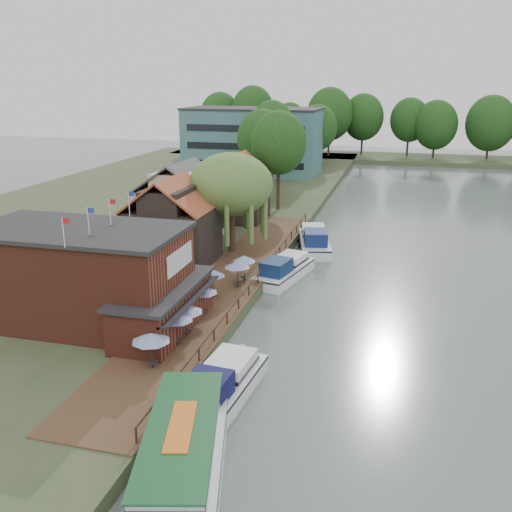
% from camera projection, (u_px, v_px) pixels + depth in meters
% --- Properties ---
extents(ground, '(260.00, 260.00, 0.00)m').
position_uv_depth(ground, '(294.00, 351.00, 40.51)').
color(ground, '#4B5755').
rests_on(ground, ground).
extents(land_bank, '(50.00, 140.00, 1.00)m').
position_uv_depth(land_bank, '(133.00, 213.00, 79.99)').
color(land_bank, '#384728').
rests_on(land_bank, ground).
extents(quay_deck, '(6.00, 50.00, 0.10)m').
position_uv_depth(quay_deck, '(229.00, 281.00, 51.38)').
color(quay_deck, '#47301E').
rests_on(quay_deck, land_bank).
extents(quay_rail, '(0.20, 49.00, 1.00)m').
position_uv_depth(quay_rail, '(259.00, 277.00, 51.04)').
color(quay_rail, black).
rests_on(quay_rail, land_bank).
extents(pub, '(20.00, 11.00, 7.30)m').
position_uv_depth(pub, '(105.00, 277.00, 41.63)').
color(pub, maroon).
rests_on(pub, land_bank).
extents(hotel_block, '(25.40, 12.40, 12.30)m').
position_uv_depth(hotel_block, '(253.00, 141.00, 108.32)').
color(hotel_block, '#38666B').
rests_on(hotel_block, land_bank).
extents(cottage_a, '(8.60, 7.60, 8.50)m').
position_uv_depth(cottage_a, '(172.00, 221.00, 55.53)').
color(cottage_a, black).
rests_on(cottage_a, land_bank).
extents(cottage_b, '(9.60, 8.60, 8.50)m').
position_uv_depth(cottage_b, '(182.00, 199.00, 65.48)').
color(cottage_b, beige).
rests_on(cottage_b, land_bank).
extents(cottage_c, '(7.60, 7.60, 8.50)m').
position_uv_depth(cottage_c, '(238.00, 187.00, 72.81)').
color(cottage_c, black).
rests_on(cottage_c, land_bank).
extents(willow, '(8.60, 8.60, 10.43)m').
position_uv_depth(willow, '(231.00, 203.00, 58.75)').
color(willow, '#476B2D').
rests_on(willow, land_bank).
extents(umbrella_0, '(2.45, 2.45, 2.38)m').
position_uv_depth(umbrella_0, '(152.00, 351.00, 35.63)').
color(umbrella_0, navy).
rests_on(umbrella_0, quay_deck).
extents(umbrella_1, '(2.20, 2.20, 2.38)m').
position_uv_depth(umbrella_1, '(178.00, 329.00, 38.70)').
color(umbrella_1, navy).
rests_on(umbrella_1, quay_deck).
extents(umbrella_2, '(2.44, 2.44, 2.38)m').
position_uv_depth(umbrella_2, '(186.00, 321.00, 40.03)').
color(umbrella_2, navy).
rests_on(umbrella_2, quay_deck).
extents(umbrella_3, '(2.26, 2.26, 2.38)m').
position_uv_depth(umbrella_3, '(203.00, 301.00, 43.62)').
color(umbrella_3, navy).
rests_on(umbrella_3, quay_deck).
extents(umbrella_4, '(2.02, 2.02, 2.38)m').
position_uv_depth(umbrella_4, '(213.00, 283.00, 47.32)').
color(umbrella_4, navy).
rests_on(umbrella_4, quay_deck).
extents(umbrella_5, '(2.26, 2.26, 2.38)m').
position_uv_depth(umbrella_5, '(237.00, 274.00, 49.49)').
color(umbrella_5, '#201C9B').
rests_on(umbrella_5, quay_deck).
extents(umbrella_6, '(2.06, 2.06, 2.38)m').
position_uv_depth(umbrella_6, '(244.00, 268.00, 51.04)').
color(umbrella_6, '#1A4793').
rests_on(umbrella_6, quay_deck).
extents(cruiser_0, '(4.28, 10.69, 2.55)m').
position_uv_depth(cruiser_0, '(220.00, 382.00, 33.88)').
color(cruiser_0, white).
rests_on(cruiser_0, ground).
extents(cruiser_1, '(5.30, 10.40, 2.41)m').
position_uv_depth(cruiser_1, '(284.00, 267.00, 54.82)').
color(cruiser_1, white).
rests_on(cruiser_1, ground).
extents(cruiser_2, '(5.84, 11.38, 2.68)m').
position_uv_depth(cruiser_2, '(314.00, 238.00, 64.35)').
color(cruiser_2, silver).
rests_on(cruiser_2, ground).
extents(tour_boat, '(7.39, 14.67, 3.08)m').
position_uv_depth(tour_boat, '(180.00, 462.00, 26.46)').
color(tour_boat, silver).
rests_on(tour_boat, ground).
extents(swan, '(0.44, 0.44, 0.44)m').
position_uv_depth(swan, '(200.00, 460.00, 28.63)').
color(swan, white).
rests_on(swan, ground).
extents(bank_tree_0, '(7.53, 7.53, 13.52)m').
position_uv_depth(bank_tree_0, '(279.00, 161.00, 77.79)').
color(bank_tree_0, '#143811').
rests_on(bank_tree_0, land_bank).
extents(bank_tree_1, '(7.67, 7.67, 13.27)m').
position_uv_depth(bank_tree_1, '(263.00, 153.00, 86.39)').
color(bank_tree_1, '#143811').
rests_on(bank_tree_1, land_bank).
extents(bank_tree_2, '(7.08, 7.08, 14.15)m').
position_uv_depth(bank_tree_2, '(272.00, 143.00, 96.19)').
color(bank_tree_2, '#143811').
rests_on(bank_tree_2, land_bank).
extents(bank_tree_3, '(7.92, 7.92, 12.71)m').
position_uv_depth(bank_tree_3, '(317.00, 137.00, 113.51)').
color(bank_tree_3, '#143811').
rests_on(bank_tree_3, land_bank).
extents(bank_tree_4, '(8.55, 8.55, 11.40)m').
position_uv_depth(bank_tree_4, '(306.00, 136.00, 122.01)').
color(bank_tree_4, '#143811').
rests_on(bank_tree_4, land_bank).
extents(bank_tree_5, '(6.02, 6.02, 11.01)m').
position_uv_depth(bank_tree_5, '(322.00, 134.00, 127.85)').
color(bank_tree_5, '#143811').
rests_on(bank_tree_5, land_bank).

